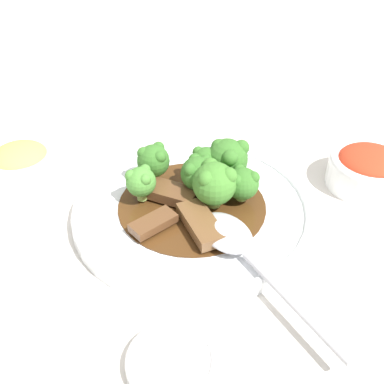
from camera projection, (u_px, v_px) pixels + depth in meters
The scene contains 16 objects.
ground_plane at pixel (192, 214), 0.55m from camera, with size 4.00×4.00×0.00m, color silver.
main_plate at pixel (192, 208), 0.55m from camera, with size 0.29×0.29×0.02m.
beef_strip_0 at pixel (169, 192), 0.55m from camera, with size 0.05×0.08×0.01m.
beef_strip_1 at pixel (201, 224), 0.50m from camera, with size 0.06×0.08×0.01m.
beef_strip_2 at pixel (151, 221), 0.51m from camera, with size 0.06×0.03×0.01m.
broccoli_floret_0 at pixel (198, 173), 0.54m from camera, with size 0.04×0.04×0.05m.
broccoli_floret_1 at pixel (230, 159), 0.56m from camera, with size 0.05×0.05×0.06m.
broccoli_floret_2 at pixel (154, 160), 0.56m from camera, with size 0.04×0.04×0.05m.
broccoli_floret_3 at pixel (214, 183), 0.52m from camera, with size 0.05×0.05×0.06m.
broccoli_floret_4 at pixel (206, 162), 0.56m from camera, with size 0.04×0.04×0.05m.
broccoli_floret_5 at pixel (141, 181), 0.53m from camera, with size 0.04×0.04×0.04m.
broccoli_floret_6 at pixel (242, 183), 0.53m from camera, with size 0.04×0.04×0.04m.
serving_spoon at pixel (233, 240), 0.48m from camera, with size 0.08×0.22×0.01m.
side_bowl_kimchi at pixel (369, 169), 0.59m from camera, with size 0.10×0.10×0.05m.
side_bowl_appetizer at pixel (22, 165), 0.59m from camera, with size 0.09×0.09×0.05m.
sauce_dish at pixel (171, 362), 0.39m from camera, with size 0.08×0.08×0.01m.
Camera 1 is at (0.30, 0.30, 0.36)m, focal length 42.00 mm.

